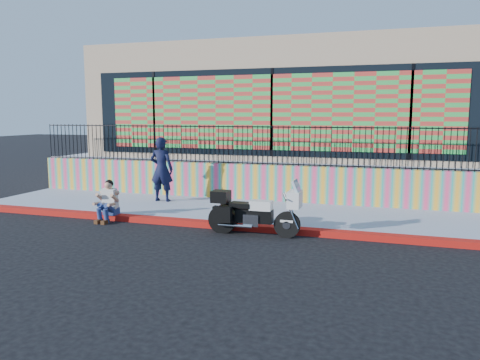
% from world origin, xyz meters
% --- Properties ---
extents(ground, '(90.00, 90.00, 0.00)m').
position_xyz_m(ground, '(0.00, 0.00, 0.00)').
color(ground, black).
rests_on(ground, ground).
extents(red_curb, '(16.00, 0.30, 0.15)m').
position_xyz_m(red_curb, '(0.00, 0.00, 0.07)').
color(red_curb, '#B70D10').
rests_on(red_curb, ground).
extents(sidewalk, '(16.00, 3.00, 0.15)m').
position_xyz_m(sidewalk, '(0.00, 1.65, 0.07)').
color(sidewalk, '#9196AE').
rests_on(sidewalk, ground).
extents(mural_wall, '(16.00, 0.20, 1.10)m').
position_xyz_m(mural_wall, '(0.00, 3.25, 0.70)').
color(mural_wall, '#F84174').
rests_on(mural_wall, sidewalk).
extents(metal_fence, '(15.80, 0.04, 1.20)m').
position_xyz_m(metal_fence, '(0.00, 3.25, 1.85)').
color(metal_fence, black).
rests_on(metal_fence, mural_wall).
extents(elevated_platform, '(16.00, 10.00, 1.25)m').
position_xyz_m(elevated_platform, '(0.00, 8.35, 0.62)').
color(elevated_platform, '#9196AE').
rests_on(elevated_platform, ground).
extents(storefront_building, '(14.00, 8.06, 4.00)m').
position_xyz_m(storefront_building, '(0.00, 8.13, 3.25)').
color(storefront_building, tan).
rests_on(storefront_building, elevated_platform).
extents(police_motorcycle, '(2.16, 0.71, 1.34)m').
position_xyz_m(police_motorcycle, '(0.69, -0.39, 0.56)').
color(police_motorcycle, black).
rests_on(police_motorcycle, ground).
extents(police_officer, '(0.75, 0.52, 1.96)m').
position_xyz_m(police_officer, '(-2.95, 2.15, 1.13)').
color(police_officer, black).
rests_on(police_officer, sidewalk).
extents(seated_man, '(0.54, 0.71, 1.06)m').
position_xyz_m(seated_man, '(-3.32, -0.24, 0.45)').
color(seated_man, navy).
rests_on(seated_man, ground).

